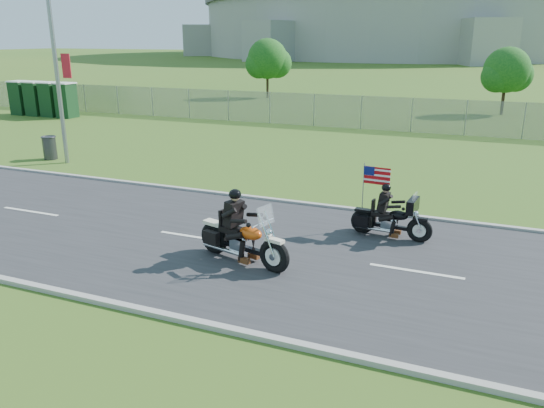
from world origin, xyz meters
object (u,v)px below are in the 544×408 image
at_px(porta_toilet_c, 35,99).
at_px(porta_toilet_b, 50,100).
at_px(streetlight, 56,30).
at_px(trash_can, 50,148).
at_px(motorcycle_follow, 391,220).
at_px(motorcycle_lead, 241,240).
at_px(porta_toilet_a, 66,101).
at_px(porta_toilet_d, 20,98).

bearing_deg(porta_toilet_c, porta_toilet_b, 0.00).
bearing_deg(streetlight, porta_toilet_c, 139.94).
bearing_deg(porta_toilet_b, trash_can, -46.46).
bearing_deg(motorcycle_follow, motorcycle_lead, -130.42).
height_order(porta_toilet_a, trash_can, porta_toilet_a).
height_order(porta_toilet_a, motorcycle_follow, porta_toilet_a).
bearing_deg(porta_toilet_c, porta_toilet_d, 180.00).
bearing_deg(trash_can, porta_toilet_b, 133.54).
distance_m(porta_toilet_b, motorcycle_lead, 29.44).
xyz_separation_m(streetlight, motorcycle_lead, (11.88, -7.21, -5.05)).
distance_m(porta_toilet_a, trash_can, 13.87).
bearing_deg(porta_toilet_a, porta_toilet_d, 180.00).
relative_size(porta_toilet_c, motorcycle_follow, 1.00).
bearing_deg(porta_toilet_d, trash_can, -39.53).
bearing_deg(porta_toilet_d, motorcycle_follow, -27.06).
relative_size(motorcycle_lead, motorcycle_follow, 1.19).
relative_size(streetlight, motorcycle_lead, 3.65).
bearing_deg(porta_toilet_d, streetlight, -37.17).
relative_size(porta_toilet_b, motorcycle_follow, 1.00).
bearing_deg(motorcycle_follow, porta_toilet_d, 157.67).
xyz_separation_m(porta_toilet_b, porta_toilet_d, (-2.80, 0.00, 0.00)).
bearing_deg(motorcycle_lead, porta_toilet_d, 160.79).
height_order(porta_toilet_b, motorcycle_follow, porta_toilet_b).
distance_m(motorcycle_follow, trash_can, 16.75).
bearing_deg(porta_toilet_a, trash_can, -50.66).
bearing_deg(porta_toilet_c, streetlight, -40.06).
bearing_deg(porta_toilet_b, porta_toilet_d, 180.00).
xyz_separation_m(porta_toilet_b, trash_can, (10.18, -10.71, -0.64)).
relative_size(porta_toilet_a, porta_toilet_d, 1.00).
relative_size(motorcycle_lead, trash_can, 2.66).
height_order(porta_toilet_c, motorcycle_follow, porta_toilet_c).
relative_size(porta_toilet_a, motorcycle_follow, 1.00).
height_order(streetlight, motorcycle_follow, streetlight).
xyz_separation_m(porta_toilet_c, motorcycle_follow, (27.79, -14.91, -0.62)).
relative_size(porta_toilet_d, trash_can, 2.24).
xyz_separation_m(streetlight, trash_can, (-1.24, 0.07, -5.13)).
bearing_deg(porta_toilet_b, porta_toilet_a, 0.00).
relative_size(streetlight, trash_can, 9.72).
bearing_deg(porta_toilet_b, motorcycle_follow, -29.47).
bearing_deg(porta_toilet_d, motorcycle_lead, -34.57).
xyz_separation_m(porta_toilet_d, motorcycle_lead, (26.10, -17.99, -0.56)).
height_order(porta_toilet_c, trash_can, porta_toilet_c).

